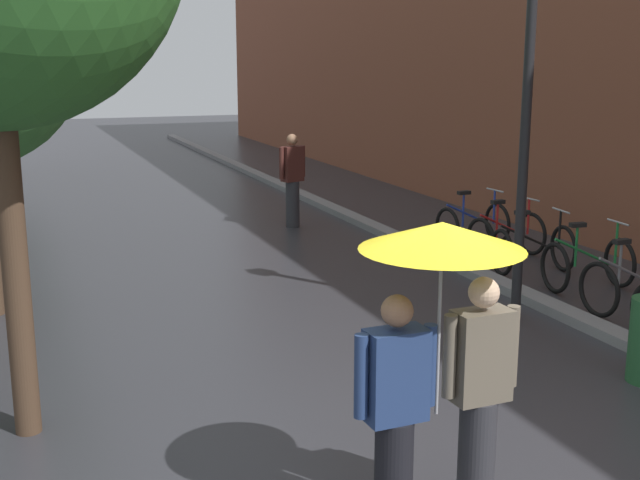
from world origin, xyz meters
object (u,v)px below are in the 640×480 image
parked_bicycle_2 (588,263)px  parked_bicycle_5 (473,224)px  street_lamp_post (526,110)px  parked_bicycle_3 (533,249)px  couple_under_umbrella (440,331)px  pedestrian_walking_midground (292,180)px  parked_bicycle_1 (631,283)px  parked_bicycle_4 (506,235)px

parked_bicycle_2 → parked_bicycle_5: size_ratio=1.02×
street_lamp_post → parked_bicycle_5: bearing=66.0°
parked_bicycle_3 → parked_bicycle_5: size_ratio=1.03×
parked_bicycle_5 → couple_under_umbrella: size_ratio=0.53×
parked_bicycle_3 → pedestrian_walking_midground: bearing=115.8°
parked_bicycle_3 → parked_bicycle_5: bearing=85.8°
parked_bicycle_1 → parked_bicycle_4: size_ratio=0.97×
parked_bicycle_5 → couple_under_umbrella: (-4.76, -7.26, 1.01)m
parked_bicycle_5 → parked_bicycle_4: bearing=-88.1°
couple_under_umbrella → street_lamp_post: street_lamp_post is taller
parked_bicycle_1 → couple_under_umbrella: 5.79m
parked_bicycle_3 → parked_bicycle_1: bearing=-89.6°
parked_bicycle_3 → parked_bicycle_4: same height
parked_bicycle_1 → parked_bicycle_4: bearing=86.9°
parked_bicycle_4 → parked_bicycle_5: 0.96m
parked_bicycle_3 → street_lamp_post: (-1.49, -1.76, 2.17)m
parked_bicycle_5 → couple_under_umbrella: bearing=-123.2°
pedestrian_walking_midground → parked_bicycle_5: bearing=-48.3°
parked_bicycle_1 → parked_bicycle_4: 2.98m
parked_bicycle_1 → parked_bicycle_2: 1.03m
parked_bicycle_2 → parked_bicycle_3: 1.04m
pedestrian_walking_midground → couple_under_umbrella: bearing=-103.8°
parked_bicycle_4 → pedestrian_walking_midground: bearing=123.4°
parked_bicycle_2 → pedestrian_walking_midground: size_ratio=0.65×
parked_bicycle_2 → parked_bicycle_4: bearing=90.0°
parked_bicycle_1 → parked_bicycle_2: (0.16, 1.01, 0.00)m
parked_bicycle_4 → parked_bicycle_5: size_ratio=1.02×
parked_bicycle_2 → couple_under_umbrella: 6.54m
couple_under_umbrella → parked_bicycle_3: bearing=49.3°
parked_bicycle_2 → pedestrian_walking_midground: pedestrian_walking_midground is taller
parked_bicycle_3 → couple_under_umbrella: 7.14m
parked_bicycle_1 → parked_bicycle_4: (0.16, 2.98, 0.00)m
parked_bicycle_3 → parked_bicycle_4: 0.96m
parked_bicycle_4 → parked_bicycle_5: bearing=91.9°
street_lamp_post → parked_bicycle_3: bearing=49.7°
parked_bicycle_5 → street_lamp_post: bearing=-114.0°
parked_bicycle_4 → street_lamp_post: bearing=-121.6°
parked_bicycle_3 → couple_under_umbrella: (-4.62, -5.36, 1.01)m
street_lamp_post → couple_under_umbrella: bearing=-131.0°
parked_bicycle_5 → street_lamp_post: (-1.63, -3.66, 2.17)m
parked_bicycle_5 → street_lamp_post: size_ratio=0.26×
parked_bicycle_4 → couple_under_umbrella: size_ratio=0.54×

